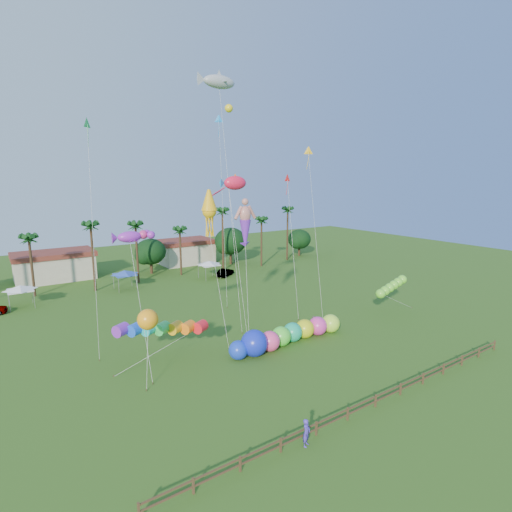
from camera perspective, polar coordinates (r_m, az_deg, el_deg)
ground at (r=36.86m, az=9.15°, el=-16.42°), size 160.00×160.00×0.00m
tree_line at (r=73.57m, az=-12.69°, el=0.89°), size 69.46×8.91×11.00m
buildings_row at (r=77.56m, az=-18.84°, el=-0.63°), size 35.00×7.00×4.00m
tent_row at (r=63.75m, az=-18.08°, el=-2.34°), size 31.00×4.00×0.60m
fence at (r=33.05m, az=16.73°, el=-19.02°), size 36.12×0.12×1.00m
car_b at (r=70.19m, az=-4.42°, el=-2.34°), size 4.27×3.52×1.37m
spectator_a at (r=28.10m, az=7.21°, el=-23.75°), size 0.80×0.72×1.85m
spectator_b at (r=46.38m, az=8.28°, el=-9.42°), size 0.96×0.96×1.58m
caterpillar_inflatable at (r=42.14m, az=4.77°, el=-11.04°), size 12.80×3.03×2.61m
blue_ball at (r=38.84m, az=-2.55°, el=-13.29°), size 1.84×1.84×1.84m
rainbow_tube at (r=38.19m, az=-10.79°, el=-10.53°), size 10.17×3.99×3.57m
green_worm at (r=50.64m, az=17.37°, el=-5.16°), size 10.29×2.71×3.91m
orange_ball_kite at (r=34.48m, az=-15.21°, el=-8.75°), size 2.27×2.62×6.34m
merman_kite at (r=42.30m, az=-1.55°, el=4.30°), size 2.72×3.96×14.41m
fish_kite at (r=45.15m, az=-2.99°, el=10.37°), size 4.33×5.77×17.26m
shark_kite at (r=48.26m, az=-5.28°, el=23.51°), size 5.18×6.76×28.29m
squid_kite at (r=41.12m, az=-6.69°, el=6.35°), size 1.80×4.71×15.91m
lobster_kite at (r=37.00m, az=-17.59°, el=2.62°), size 3.84×6.18×12.55m
delta_kite_red at (r=50.82m, az=4.53°, el=10.67°), size 2.34×4.96×17.48m
delta_kite_yellow at (r=48.77m, az=7.53°, el=14.20°), size 1.16×4.01×20.62m
delta_kite_green at (r=42.21m, az=-22.95°, el=16.44°), size 1.95×4.45×22.51m
delta_kite_blue at (r=54.28m, az=-5.32°, el=18.41°), size 1.57×3.47×24.97m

